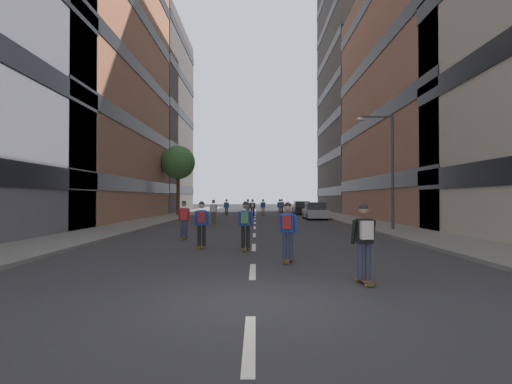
# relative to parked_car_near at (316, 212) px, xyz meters

# --- Properties ---
(ground_plane) EXTENTS (172.65, 172.65, 0.00)m
(ground_plane) POSITION_rel_parked_car_near_xyz_m (-5.36, 0.76, -0.70)
(ground_plane) COLOR #333335
(sidewalk_left) EXTENTS (3.23, 79.13, 0.14)m
(sidewalk_left) POSITION_rel_parked_car_near_xyz_m (-13.54, 4.36, -0.63)
(sidewalk_left) COLOR gray
(sidewalk_left) RESTS_ON ground_plane
(sidewalk_right) EXTENTS (3.23, 79.13, 0.14)m
(sidewalk_right) POSITION_rel_parked_car_near_xyz_m (2.82, 4.36, -0.63)
(sidewalk_right) COLOR gray
(sidewalk_right) RESTS_ON ground_plane
(lane_markings) EXTENTS (0.16, 67.20, 0.01)m
(lane_markings) POSITION_rel_parked_car_near_xyz_m (-5.36, 2.49, -0.70)
(lane_markings) COLOR silver
(lane_markings) RESTS_ON ground_plane
(building_left_mid) EXTENTS (14.73, 23.91, 29.57)m
(building_left_mid) POSITION_rel_parked_car_near_xyz_m (-22.47, -2.63, 14.18)
(building_left_mid) COLOR #9E6B51
(building_left_mid) RESTS_ON ground_plane
(building_left_far) EXTENTS (14.73, 16.91, 25.27)m
(building_left_far) POSITION_rel_parked_car_near_xyz_m (-22.47, 18.05, 12.03)
(building_left_far) COLOR #4C4744
(building_left_far) RESTS_ON ground_plane
(building_right_mid) EXTENTS (14.73, 23.74, 21.11)m
(building_right_mid) POSITION_rel_parked_car_near_xyz_m (11.74, -2.63, 9.95)
(building_right_mid) COLOR #9E6B51
(building_right_mid) RESTS_ON ground_plane
(building_right_far) EXTENTS (14.73, 17.48, 36.93)m
(building_right_far) POSITION_rel_parked_car_near_xyz_m (11.74, 18.05, 17.85)
(building_right_far) COLOR #4C4744
(building_right_far) RESTS_ON ground_plane
(parked_car_near) EXTENTS (1.82, 4.40, 1.52)m
(parked_car_near) POSITION_rel_parked_car_near_xyz_m (0.00, 0.00, 0.00)
(parked_car_near) COLOR #B2B7BF
(parked_car_near) RESTS_ON ground_plane
(parked_car_mid) EXTENTS (1.82, 4.40, 1.52)m
(parked_car_mid) POSITION_rel_parked_car_near_xyz_m (0.00, 10.55, 0.00)
(parked_car_mid) COLOR black
(parked_car_mid) RESTS_ON ground_plane
(street_tree_near) EXTENTS (3.56, 3.56, 7.34)m
(street_tree_near) POSITION_rel_parked_car_near_xyz_m (-13.54, 6.50, 4.95)
(street_tree_near) COLOR #4C3823
(street_tree_near) RESTS_ON sidewalk_left
(streetlamp_right) EXTENTS (2.13, 0.30, 6.50)m
(streetlamp_right) POSITION_rel_parked_car_near_xyz_m (2.13, -12.89, 3.44)
(streetlamp_right) COLOR #3F3F44
(streetlamp_right) RESTS_ON sidewalk_right
(skater_0) EXTENTS (0.53, 0.90, 1.78)m
(skater_0) POSITION_rel_parked_car_near_xyz_m (-6.09, 4.69, 0.32)
(skater_0) COLOR brown
(skater_0) RESTS_ON ground_plane
(skater_1) EXTENTS (0.55, 0.92, 1.78)m
(skater_1) POSITION_rel_parked_car_near_xyz_m (-5.62, 3.33, 0.32)
(skater_1) COLOR brown
(skater_1) RESTS_ON ground_plane
(skater_2) EXTENTS (0.57, 0.92, 1.78)m
(skater_2) POSITION_rel_parked_car_near_xyz_m (-4.51, 7.76, 0.29)
(skater_2) COLOR brown
(skater_2) RESTS_ON ground_plane
(skater_3) EXTENTS (0.57, 0.92, 1.78)m
(skater_3) POSITION_rel_parked_car_near_xyz_m (-2.28, 10.63, 0.32)
(skater_3) COLOR brown
(skater_3) RESTS_ON ground_plane
(skater_4) EXTENTS (0.56, 0.92, 1.78)m
(skater_4) POSITION_rel_parked_car_near_xyz_m (-8.35, -6.75, 0.29)
(skater_4) COLOR brown
(skater_4) RESTS_ON ground_plane
(skater_5) EXTENTS (0.54, 0.90, 1.78)m
(skater_5) POSITION_rel_parked_car_near_xyz_m (-8.41, 6.52, 0.29)
(skater_5) COLOR brown
(skater_5) RESTS_ON ground_plane
(skater_6) EXTENTS (0.56, 0.92, 1.78)m
(skater_6) POSITION_rel_parked_car_near_xyz_m (-2.64, 8.28, 0.32)
(skater_6) COLOR brown
(skater_6) RESTS_ON ground_plane
(skater_7) EXTENTS (0.54, 0.91, 1.78)m
(skater_7) POSITION_rel_parked_car_near_xyz_m (-7.33, -20.43, 0.32)
(skater_7) COLOR brown
(skater_7) RESTS_ON ground_plane
(skater_8) EXTENTS (0.55, 0.92, 1.78)m
(skater_8) POSITION_rel_parked_car_near_xyz_m (-5.66, -20.96, 0.32)
(skater_8) COLOR brown
(skater_8) RESTS_ON ground_plane
(skater_9) EXTENTS (0.54, 0.91, 1.78)m
(skater_9) POSITION_rel_parked_car_near_xyz_m (-8.62, -16.99, 0.29)
(skater_9) COLOR brown
(skater_9) RESTS_ON ground_plane
(skater_10) EXTENTS (0.54, 0.91, 1.78)m
(skater_10) POSITION_rel_parked_car_near_xyz_m (-2.86, -26.48, 0.32)
(skater_10) COLOR brown
(skater_10) RESTS_ON ground_plane
(skater_11) EXTENTS (0.57, 0.92, 1.78)m
(skater_11) POSITION_rel_parked_car_near_xyz_m (-4.34, -23.58, 0.32)
(skater_11) COLOR brown
(skater_11) RESTS_ON ground_plane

